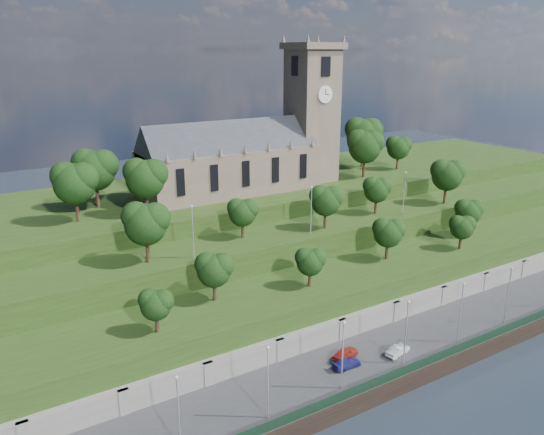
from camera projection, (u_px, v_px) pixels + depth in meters
ground at (428, 382)px, 66.70m from camera, size 320.00×320.00×0.00m
promenade at (395, 353)px, 71.29m from camera, size 160.00×12.00×2.00m
quay_wall at (429, 374)px, 66.33m from camera, size 160.00×0.50×2.20m
fence at (426, 362)px, 66.41m from camera, size 160.00×0.10×1.20m
retaining_wall at (366, 324)px, 75.69m from camera, size 160.00×2.10×5.00m
embankment_lower at (340, 298)px, 80.15m from camera, size 160.00×12.00×8.00m
embankment_upper at (299, 262)px, 88.50m from camera, size 160.00×10.00×12.00m
hilltop at (240, 221)px, 105.14m from camera, size 160.00×32.00×15.00m
church at (253, 148)px, 97.71m from camera, size 38.60×12.35×27.60m
trees_lower at (358, 242)px, 79.61m from camera, size 63.74×8.22×6.81m
trees_upper at (320, 196)px, 85.72m from camera, size 64.07×7.95×8.59m
trees_hilltop at (261, 154)px, 97.83m from camera, size 73.67×16.70×10.94m
lamp_posts_promenade at (406, 328)px, 65.62m from camera, size 60.36×0.36×8.79m
lamp_posts_upper at (311, 207)px, 82.88m from camera, size 40.36×0.36×7.77m
car_left at (345, 353)px, 68.03m from camera, size 4.33×2.60×1.38m
car_middle at (398, 350)px, 68.88m from camera, size 4.02×2.09×1.26m
car_right at (347, 363)px, 66.09m from camera, size 3.94×1.62×1.14m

